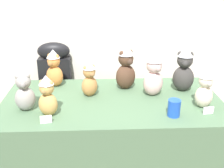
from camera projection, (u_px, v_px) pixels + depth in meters
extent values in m
cube|color=silver|center=(108.00, 13.00, 2.47)|extent=(7.00, 0.08, 2.60)
cube|color=#4C6B4C|center=(112.00, 145.00, 2.19)|extent=(1.57, 0.84, 0.78)
cube|color=black|center=(58.00, 106.00, 2.64)|extent=(0.28, 0.13, 0.93)
ellipsoid|color=black|center=(54.00, 51.00, 2.45)|extent=(0.28, 0.13, 0.15)
ellipsoid|color=#B27A42|center=(90.00, 86.00, 2.08)|extent=(0.16, 0.15, 0.15)
sphere|color=#B27A42|center=(89.00, 72.00, 2.04)|extent=(0.09, 0.09, 0.09)
sphere|color=#B27A42|center=(86.00, 68.00, 2.01)|extent=(0.03, 0.03, 0.03)
sphere|color=#B27A42|center=(92.00, 67.00, 2.04)|extent=(0.03, 0.03, 0.03)
sphere|color=olive|center=(92.00, 75.00, 2.01)|extent=(0.04, 0.04, 0.04)
cone|color=silver|center=(89.00, 65.00, 2.02)|extent=(0.09, 0.09, 0.06)
ellipsoid|color=beige|center=(153.00, 83.00, 2.09)|extent=(0.19, 0.18, 0.18)
sphere|color=beige|center=(154.00, 66.00, 2.03)|extent=(0.11, 0.11, 0.11)
sphere|color=beige|center=(151.00, 61.00, 2.00)|extent=(0.04, 0.04, 0.04)
sphere|color=beige|center=(158.00, 59.00, 2.03)|extent=(0.04, 0.04, 0.04)
sphere|color=#A88783|center=(158.00, 69.00, 2.00)|extent=(0.05, 0.05, 0.05)
cone|color=silver|center=(155.00, 57.00, 2.01)|extent=(0.12, 0.12, 0.07)
ellipsoid|color=beige|center=(204.00, 96.00, 1.90)|extent=(0.15, 0.13, 0.15)
sphere|color=beige|center=(206.00, 81.00, 1.86)|extent=(0.09, 0.09, 0.09)
sphere|color=beige|center=(203.00, 76.00, 1.84)|extent=(0.03, 0.03, 0.03)
sphere|color=beige|center=(210.00, 75.00, 1.86)|extent=(0.03, 0.03, 0.03)
sphere|color=#ABA08A|center=(209.00, 84.00, 1.83)|extent=(0.04, 0.04, 0.04)
cone|color=silver|center=(207.00, 73.00, 1.84)|extent=(0.10, 0.10, 0.06)
ellipsoid|color=#383533|center=(183.00, 78.00, 2.16)|extent=(0.19, 0.17, 0.20)
sphere|color=#383533|center=(185.00, 60.00, 2.11)|extent=(0.12, 0.12, 0.12)
sphere|color=#383533|center=(180.00, 54.00, 2.10)|extent=(0.04, 0.04, 0.04)
sphere|color=#383533|center=(191.00, 55.00, 2.08)|extent=(0.04, 0.04, 0.04)
sphere|color=#32302E|center=(185.00, 64.00, 2.06)|extent=(0.05, 0.05, 0.05)
cone|color=silver|center=(186.00, 51.00, 2.08)|extent=(0.12, 0.12, 0.08)
ellipsoid|color=#4C3323|center=(126.00, 77.00, 2.20)|extent=(0.20, 0.19, 0.19)
sphere|color=#4C3323|center=(126.00, 59.00, 2.15)|extent=(0.12, 0.12, 0.12)
sphere|color=#4C3323|center=(122.00, 54.00, 2.11)|extent=(0.04, 0.04, 0.04)
sphere|color=#4C3323|center=(130.00, 52.00, 2.15)|extent=(0.04, 0.04, 0.04)
sphere|color=#412E23|center=(130.00, 62.00, 2.11)|extent=(0.05, 0.05, 0.05)
cone|color=silver|center=(126.00, 50.00, 2.12)|extent=(0.12, 0.12, 0.08)
ellipsoid|color=gray|center=(25.00, 99.00, 1.86)|extent=(0.15, 0.13, 0.16)
sphere|color=gray|center=(23.00, 82.00, 1.81)|extent=(0.10, 0.10, 0.10)
sphere|color=gray|center=(17.00, 76.00, 1.79)|extent=(0.04, 0.04, 0.04)
sphere|color=gray|center=(27.00, 76.00, 1.81)|extent=(0.04, 0.04, 0.04)
sphere|color=slate|center=(23.00, 85.00, 1.78)|extent=(0.04, 0.04, 0.04)
ellipsoid|color=#D17F3D|center=(55.00, 76.00, 2.25)|extent=(0.17, 0.16, 0.17)
sphere|color=#D17F3D|center=(54.00, 61.00, 2.21)|extent=(0.10, 0.10, 0.10)
sphere|color=#D17F3D|center=(50.00, 56.00, 2.20)|extent=(0.04, 0.04, 0.04)
sphere|color=#D17F3D|center=(57.00, 57.00, 2.18)|extent=(0.04, 0.04, 0.04)
sphere|color=#A06536|center=(50.00, 64.00, 2.17)|extent=(0.04, 0.04, 0.04)
cone|color=silver|center=(53.00, 54.00, 2.18)|extent=(0.11, 0.11, 0.07)
ellipsoid|color=tan|center=(48.00, 104.00, 1.79)|extent=(0.15, 0.14, 0.15)
sphere|color=tan|center=(47.00, 88.00, 1.75)|extent=(0.09, 0.09, 0.09)
sphere|color=tan|center=(42.00, 82.00, 1.75)|extent=(0.03, 0.03, 0.03)
sphere|color=tan|center=(50.00, 83.00, 1.73)|extent=(0.03, 0.03, 0.03)
sphere|color=olive|center=(44.00, 92.00, 1.72)|extent=(0.04, 0.04, 0.04)
cone|color=silver|center=(46.00, 80.00, 1.73)|extent=(0.10, 0.10, 0.06)
cylinder|color=blue|center=(174.00, 108.00, 1.79)|extent=(0.08, 0.08, 0.11)
cube|color=white|center=(46.00, 119.00, 1.71)|extent=(0.07, 0.02, 0.05)
cube|color=white|center=(208.00, 110.00, 1.82)|extent=(0.07, 0.02, 0.05)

